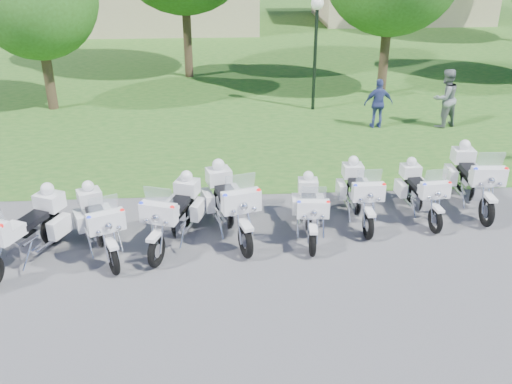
{
  "coord_description": "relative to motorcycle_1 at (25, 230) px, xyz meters",
  "views": [
    {
      "loc": [
        -1.36,
        -10.0,
        6.37
      ],
      "look_at": [
        -0.66,
        1.2,
        0.95
      ],
      "focal_mm": 40.0,
      "sensor_mm": 36.0,
      "label": 1
    }
  ],
  "objects": [
    {
      "name": "ground",
      "position": [
        5.35,
        -0.22,
        -0.72
      ],
      "size": [
        100.0,
        100.0,
        0.0
      ],
      "primitive_type": "plane",
      "color": "#5A5A5F",
      "rests_on": "ground"
    },
    {
      "name": "grass_lawn",
      "position": [
        5.35,
        26.78,
        -0.72
      ],
      "size": [
        100.0,
        48.0,
        0.01
      ],
      "primitive_type": "cube",
      "color": "#245B1C",
      "rests_on": "ground"
    },
    {
      "name": "motorcycle_1",
      "position": [
        0.0,
        0.0,
        0.0
      ],
      "size": [
        1.49,
        2.4,
        1.72
      ],
      "rotation": [
        0.0,
        0.0,
        2.72
      ],
      "color": "black",
      "rests_on": "ground"
    },
    {
      "name": "motorcycle_2",
      "position": [
        1.39,
        0.34,
        -0.05
      ],
      "size": [
        1.37,
        2.22,
        1.59
      ],
      "rotation": [
        0.0,
        0.0,
        3.56
      ],
      "color": "black",
      "rests_on": "ground"
    },
    {
      "name": "motorcycle_3",
      "position": [
        2.94,
        0.62,
        -0.04
      ],
      "size": [
        1.29,
        2.35,
        1.64
      ],
      "rotation": [
        0.0,
        0.0,
        2.82
      ],
      "color": "black",
      "rests_on": "ground"
    },
    {
      "name": "motorcycle_4",
      "position": [
        4.11,
        0.94,
        0.01
      ],
      "size": [
        1.31,
        2.56,
        1.76
      ],
      "rotation": [
        0.0,
        0.0,
        3.42
      ],
      "color": "black",
      "rests_on": "ground"
    },
    {
      "name": "motorcycle_5",
      "position": [
        5.87,
        0.77,
        -0.11
      ],
      "size": [
        0.81,
        2.19,
        1.47
      ],
      "rotation": [
        0.0,
        0.0,
        3.07
      ],
      "color": "black",
      "rests_on": "ground"
    },
    {
      "name": "motorcycle_6",
      "position": [
        7.11,
        1.43,
        -0.08
      ],
      "size": [
        0.76,
        2.3,
        1.54
      ],
      "rotation": [
        0.0,
        0.0,
        3.15
      ],
      "color": "black",
      "rests_on": "ground"
    },
    {
      "name": "motorcycle_7",
      "position": [
        8.59,
        1.52,
        -0.12
      ],
      "size": [
        0.81,
        2.15,
        1.44
      ],
      "rotation": [
        0.0,
        0.0,
        3.23
      ],
      "color": "black",
      "rests_on": "ground"
    },
    {
      "name": "motorcycle_8",
      "position": [
        9.99,
        1.92,
        -0.01
      ],
      "size": [
        0.89,
        2.53,
        1.7
      ],
      "rotation": [
        0.0,
        0.0,
        3.09
      ],
      "color": "black",
      "rests_on": "ground"
    },
    {
      "name": "lamp_post",
      "position": [
        7.35,
        9.8,
        2.28
      ],
      "size": [
        0.44,
        0.44,
        3.96
      ],
      "color": "black",
      "rests_on": "ground"
    },
    {
      "name": "bystander_b",
      "position": [
        11.38,
        7.63,
        0.25
      ],
      "size": [
        1.16,
        1.05,
        1.94
      ],
      "primitive_type": "imported",
      "rotation": [
        0.0,
        0.0,
        -2.73
      ],
      "color": "slate",
      "rests_on": "ground"
    },
    {
      "name": "bystander_c",
      "position": [
        9.18,
        7.69,
        0.1
      ],
      "size": [
        0.97,
        0.43,
        1.64
      ],
      "primitive_type": "imported",
      "rotation": [
        0.0,
        0.0,
        3.17
      ],
      "color": "#374386",
      "rests_on": "ground"
    }
  ]
}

